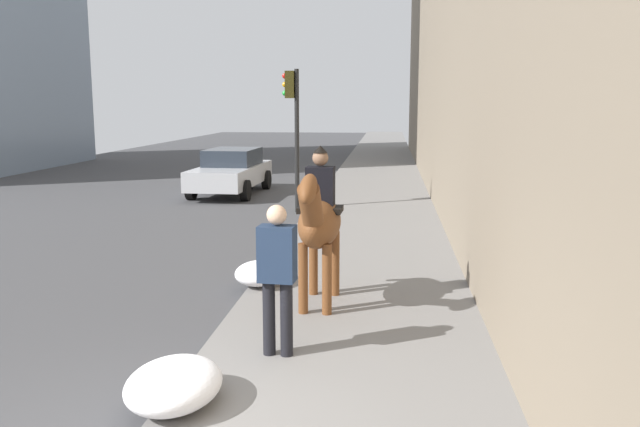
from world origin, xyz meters
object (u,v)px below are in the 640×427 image
(traffic_light_near_curb, at_px, (293,117))
(car_near_lane, at_px, (231,171))
(mounted_horse_near, at_px, (319,220))
(pedestrian_greeting, at_px, (277,270))

(traffic_light_near_curb, bearing_deg, car_near_lane, 36.81)
(mounted_horse_near, xyz_separation_m, car_near_lane, (11.89, 4.08, -0.58))
(car_near_lane, bearing_deg, pedestrian_greeting, 17.72)
(pedestrian_greeting, height_order, traffic_light_near_curb, traffic_light_near_curb)
(mounted_horse_near, relative_size, traffic_light_near_curb, 0.59)
(pedestrian_greeting, relative_size, traffic_light_near_curb, 0.45)
(pedestrian_greeting, bearing_deg, mounted_horse_near, -3.35)
(mounted_horse_near, distance_m, car_near_lane, 12.59)
(mounted_horse_near, distance_m, traffic_light_near_curb, 8.77)
(mounted_horse_near, bearing_deg, car_near_lane, -158.75)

